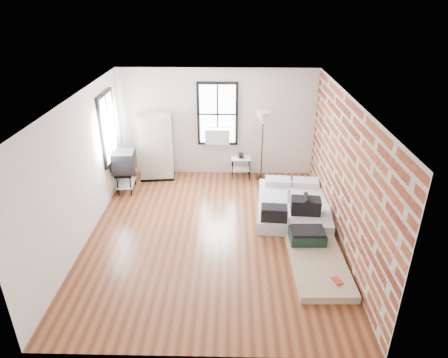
{
  "coord_description": "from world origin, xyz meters",
  "views": [
    {
      "loc": [
        0.38,
        -6.85,
        4.57
      ],
      "look_at": [
        0.22,
        0.3,
        1.11
      ],
      "focal_mm": 32.0,
      "sensor_mm": 36.0,
      "label": 1
    }
  ],
  "objects_px": {
    "mattress_main": "(293,205)",
    "floor_lamp": "(263,121)",
    "wardrobe": "(156,147)",
    "mattress_bare": "(316,258)",
    "tv_stand": "(124,163)",
    "side_table": "(241,162)"
  },
  "relations": [
    {
      "from": "side_table",
      "to": "mattress_main",
      "type": "bearing_deg",
      "value": -57.75
    },
    {
      "from": "tv_stand",
      "to": "mattress_bare",
      "type": "bearing_deg",
      "value": -38.69
    },
    {
      "from": "wardrobe",
      "to": "mattress_main",
      "type": "bearing_deg",
      "value": -33.58
    },
    {
      "from": "mattress_main",
      "to": "floor_lamp",
      "type": "distance_m",
      "value": 2.29
    },
    {
      "from": "mattress_main",
      "to": "wardrobe",
      "type": "distance_m",
      "value": 3.8
    },
    {
      "from": "wardrobe",
      "to": "tv_stand",
      "type": "height_order",
      "value": "wardrobe"
    },
    {
      "from": "mattress_main",
      "to": "floor_lamp",
      "type": "relative_size",
      "value": 1.21
    },
    {
      "from": "mattress_main",
      "to": "mattress_bare",
      "type": "distance_m",
      "value": 1.84
    },
    {
      "from": "wardrobe",
      "to": "side_table",
      "type": "relative_size",
      "value": 2.57
    },
    {
      "from": "wardrobe",
      "to": "side_table",
      "type": "distance_m",
      "value": 2.23
    },
    {
      "from": "mattress_bare",
      "to": "floor_lamp",
      "type": "distance_m",
      "value": 3.92
    },
    {
      "from": "mattress_main",
      "to": "side_table",
      "type": "distance_m",
      "value": 2.14
    },
    {
      "from": "mattress_bare",
      "to": "wardrobe",
      "type": "xyz_separation_m",
      "value": [
        -3.5,
        3.55,
        0.74
      ]
    },
    {
      "from": "mattress_main",
      "to": "side_table",
      "type": "height_order",
      "value": "same"
    },
    {
      "from": "mattress_main",
      "to": "mattress_bare",
      "type": "relative_size",
      "value": 1.21
    },
    {
      "from": "mattress_bare",
      "to": "floor_lamp",
      "type": "bearing_deg",
      "value": 101.13
    },
    {
      "from": "mattress_main",
      "to": "wardrobe",
      "type": "height_order",
      "value": "wardrobe"
    },
    {
      "from": "mattress_main",
      "to": "tv_stand",
      "type": "height_order",
      "value": "tv_stand"
    },
    {
      "from": "mattress_bare",
      "to": "tv_stand",
      "type": "xyz_separation_m",
      "value": [
        -4.14,
        2.81,
        0.63
      ]
    },
    {
      "from": "tv_stand",
      "to": "mattress_main",
      "type": "bearing_deg",
      "value": -18.42
    },
    {
      "from": "mattress_main",
      "to": "floor_lamp",
      "type": "height_order",
      "value": "floor_lamp"
    },
    {
      "from": "mattress_bare",
      "to": "side_table",
      "type": "bearing_deg",
      "value": 108.61
    }
  ]
}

